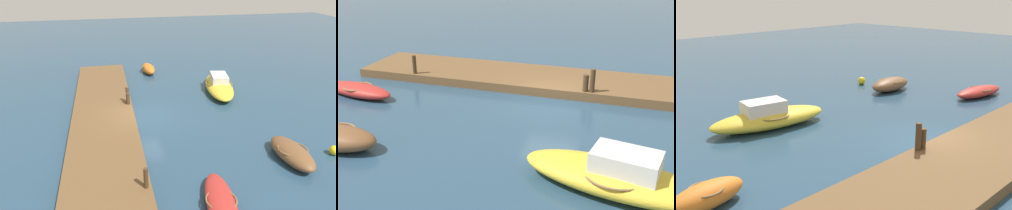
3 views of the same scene
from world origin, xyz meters
The scene contains 10 objects.
ground_plane centered at (0.00, 0.00, 0.00)m, with size 84.00×84.00×0.00m, color navy.
dock_platform centered at (0.00, -2.40, 0.21)m, with size 21.28×3.86×0.43m, color brown.
rowboat_red centered at (8.82, 2.11, 0.31)m, with size 3.92×1.79×0.61m.
rowboat_brown centered at (6.26, 6.82, 0.42)m, with size 3.24×1.53×0.82m.
motorboat_yellow centered at (-3.33, 6.49, 0.50)m, with size 5.92×2.99×1.32m.
dinghy_orange centered at (-8.98, 1.78, 0.41)m, with size 2.66×1.24×0.79m.
mooring_post_west centered at (-1.69, -0.72, 0.97)m, with size 0.23×0.23×1.08m, color #47331E.
mooring_post_mid_west centered at (-1.39, -0.72, 0.82)m, with size 0.25×0.25×0.79m, color #47331E.
mooring_post_mid_east centered at (7.41, -0.72, 0.91)m, with size 0.20×0.20×0.96m, color #47331E.
marker_buoy centered at (6.27, 9.27, 0.25)m, with size 0.51×0.51×0.51m, color yellow.
Camera 1 is at (17.78, -1.92, 8.98)m, focal length 32.88 mm.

